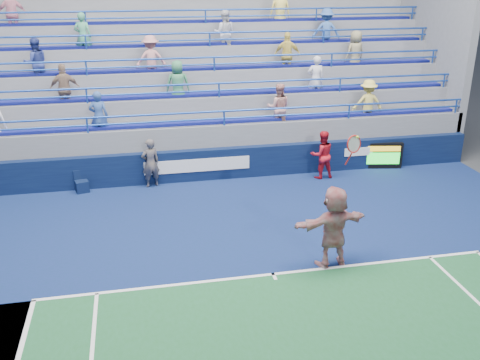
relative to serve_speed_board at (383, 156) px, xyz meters
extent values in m
plane|color=#333538|center=(-5.78, -6.33, -0.49)|extent=(120.00, 120.00, 0.00)
cube|color=#0E244A|center=(-5.78, -4.13, -0.48)|extent=(18.00, 8.40, 0.02)
cube|color=white|center=(-5.78, -6.33, -0.47)|extent=(11.00, 0.10, 0.01)
cube|color=white|center=(-5.78, -6.43, -0.47)|extent=(0.08, 0.30, 0.01)
cube|color=#091132|center=(-5.78, 0.17, 0.06)|extent=(18.00, 0.30, 1.10)
cube|color=white|center=(-6.78, 0.01, 0.11)|extent=(3.60, 0.02, 0.45)
cube|color=white|center=(-0.58, 0.01, 0.21)|extent=(1.80, 0.02, 0.30)
cube|color=slate|center=(-5.78, 3.12, 0.06)|extent=(18.00, 5.60, 1.10)
cube|color=slate|center=(-5.78, 3.12, 0.43)|extent=(18.00, 5.60, 1.85)
cube|color=navy|center=(-5.78, 0.77, 1.41)|extent=(17.40, 0.45, 0.10)
cylinder|color=#1E46A3|center=(-5.78, 0.37, 1.86)|extent=(18.00, 0.07, 0.07)
cube|color=slate|center=(-5.78, 3.62, 0.81)|extent=(18.00, 4.60, 2.60)
cube|color=navy|center=(-5.78, 1.77, 2.16)|extent=(17.40, 0.45, 0.10)
cylinder|color=#1E46A3|center=(-5.78, 1.37, 2.61)|extent=(18.00, 0.07, 0.07)
cube|color=slate|center=(-5.78, 4.12, 1.18)|extent=(18.00, 3.60, 3.35)
cube|color=navy|center=(-5.78, 2.77, 2.91)|extent=(17.40, 0.45, 0.10)
cylinder|color=#1E46A3|center=(-5.78, 2.37, 3.36)|extent=(18.00, 0.07, 0.07)
cube|color=slate|center=(-5.78, 4.62, 1.56)|extent=(18.00, 2.60, 4.10)
cube|color=navy|center=(-5.78, 3.77, 3.66)|extent=(17.40, 0.45, 0.10)
cylinder|color=#1E46A3|center=(-5.78, 3.37, 4.11)|extent=(18.00, 0.07, 0.07)
cube|color=slate|center=(-5.78, 5.12, 1.93)|extent=(18.00, 1.60, 4.85)
cube|color=navy|center=(-5.78, 4.77, 4.41)|extent=(17.40, 0.45, 0.10)
cylinder|color=#1E46A3|center=(-5.78, 4.37, 4.86)|extent=(18.00, 0.07, 0.07)
imported|color=#FFE763|center=(-2.69, 4.77, 4.79)|extent=(0.88, 0.62, 1.70)
imported|color=#2F4E8D|center=(-9.92, 0.77, 1.79)|extent=(0.66, 0.47, 1.70)
imported|color=silver|center=(-5.15, 3.77, 4.04)|extent=(0.96, 0.83, 1.70)
imported|color=silver|center=(-2.10, 1.77, 2.54)|extent=(0.66, 0.48, 1.70)
imported|color=navy|center=(-11.98, 2.77, 3.29)|extent=(0.97, 0.84, 1.70)
imported|color=#908660|center=(-0.18, 2.77, 3.29)|extent=(0.95, 0.75, 1.70)
imported|color=#479D74|center=(-10.39, 3.77, 4.04)|extent=(0.69, 0.52, 1.70)
imported|color=#E9D05A|center=(-2.92, 2.77, 3.29)|extent=(1.07, 0.65, 1.70)
imported|color=#8D715E|center=(-11.01, 1.77, 2.54)|extent=(1.03, 0.51, 1.70)
imported|color=tan|center=(-3.77, 0.77, 1.79)|extent=(0.95, 0.81, 1.70)
imported|color=#397F56|center=(-7.18, 1.77, 2.54)|extent=(0.85, 0.58, 1.70)
imported|color=#F79FB5|center=(-12.89, 4.77, 4.79)|extent=(1.03, 0.51, 1.70)
imported|color=#3964AD|center=(-1.05, 3.77, 4.04)|extent=(1.21, 0.86, 1.70)
imported|color=#E9D25A|center=(-0.42, 0.77, 1.79)|extent=(1.17, 0.76, 1.70)
imported|color=tan|center=(-8.03, 2.77, 3.29)|extent=(1.14, 0.70, 1.70)
cube|color=black|center=(0.00, 0.01, 0.00)|extent=(1.41, 0.40, 0.98)
cube|color=gold|center=(0.00, -0.08, 0.29)|extent=(1.20, 0.02, 0.20)
cube|color=#19E533|center=(0.00, -0.08, -0.08)|extent=(1.20, 0.02, 0.44)
cube|color=#0B1737|center=(-10.61, -0.13, -0.29)|extent=(0.49, 0.49, 0.40)
cube|color=#0B1737|center=(-10.61, 0.04, 0.06)|extent=(0.40, 0.15, 0.31)
imported|color=silver|center=(-4.25, -6.13, 0.54)|extent=(1.99, 0.92, 2.07)
torus|color=#B31C16|center=(-3.90, -6.13, 2.61)|extent=(0.43, 0.24, 0.42)
cylinder|color=#B31C16|center=(-4.00, -6.13, 2.27)|extent=(0.09, 0.24, 0.37)
sphere|color=#C8E535|center=(-3.85, -6.18, 2.79)|extent=(0.07, 0.07, 0.07)
imported|color=#141B39|center=(-8.36, -0.10, 0.35)|extent=(0.70, 0.56, 1.67)
imported|color=red|center=(-2.52, -0.45, 0.36)|extent=(0.86, 0.68, 1.70)
camera|label=1|loc=(-8.76, -16.99, 6.33)|focal=40.00mm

